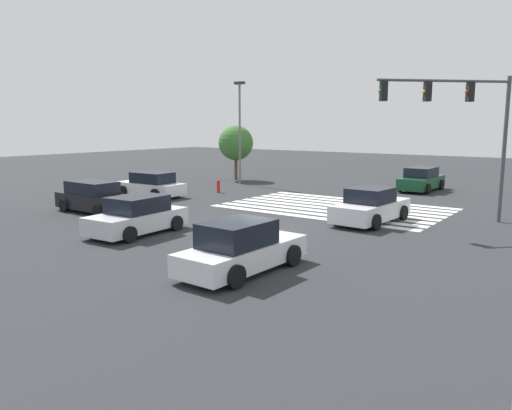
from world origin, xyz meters
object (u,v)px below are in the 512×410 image
(car_4, at_px, (137,216))
(tree_corner_a, at_px, (236,143))
(car_2, at_px, (95,198))
(traffic_signal_mast, at_px, (463,115))
(car_6, at_px, (151,185))
(car_3, at_px, (421,180))
(street_light_pole_a, at_px, (240,123))
(car_0, at_px, (241,249))
(fire_hydrant, at_px, (218,186))
(car_1, at_px, (371,207))

(car_4, xyz_separation_m, tree_corner_a, (9.33, -18.37, 2.27))
(car_2, bearing_deg, traffic_signal_mast, 28.33)
(car_6, bearing_deg, car_3, -137.22)
(car_6, height_order, street_light_pole_a, street_light_pole_a)
(car_2, relative_size, tree_corner_a, 1.08)
(car_0, height_order, car_6, car_0)
(car_2, distance_m, tree_corner_a, 16.86)
(car_3, relative_size, car_4, 1.07)
(traffic_signal_mast, distance_m, car_3, 12.30)
(car_6, bearing_deg, traffic_signal_mast, -174.62)
(traffic_signal_mast, height_order, car_6, traffic_signal_mast)
(car_0, xyz_separation_m, car_2, (12.51, -3.85, 0.03))
(street_light_pole_a, xyz_separation_m, tree_corner_a, (1.93, -1.95, -1.60))
(car_2, height_order, fire_hydrant, car_2)
(tree_corner_a, bearing_deg, car_4, 116.92)
(car_0, bearing_deg, fire_hydrant, 44.06)
(car_6, xyz_separation_m, tree_corner_a, (1.64, -10.69, 2.27))
(traffic_signal_mast, relative_size, car_2, 1.38)
(car_6, bearing_deg, fire_hydrant, -121.45)
(car_4, relative_size, street_light_pole_a, 0.58)
(car_0, height_order, street_light_pole_a, street_light_pole_a)
(car_6, bearing_deg, car_4, 132.78)
(car_1, xyz_separation_m, fire_hydrant, (12.36, -3.70, -0.31))
(street_light_pole_a, xyz_separation_m, fire_hydrant, (-1.91, 4.79, -4.17))
(car_0, distance_m, car_3, 22.36)
(car_1, relative_size, car_3, 1.02)
(car_4, relative_size, tree_corner_a, 0.99)
(street_light_pole_a, bearing_deg, car_3, -161.90)
(car_0, bearing_deg, tree_corner_a, 40.21)
(car_4, bearing_deg, traffic_signal_mast, 131.61)
(traffic_signal_mast, height_order, car_4, traffic_signal_mast)
(car_0, relative_size, car_3, 0.99)
(traffic_signal_mast, distance_m, street_light_pole_a, 18.65)
(traffic_signal_mast, distance_m, fire_hydrant, 16.33)
(car_2, relative_size, car_4, 1.09)
(car_0, bearing_deg, car_1, 1.29)
(car_0, distance_m, fire_hydrant, 18.22)
(street_light_pole_a, bearing_deg, car_2, 96.85)
(car_6, bearing_deg, tree_corner_a, -83.55)
(tree_corner_a, height_order, fire_hydrant, tree_corner_a)
(car_2, distance_m, car_6, 5.96)
(fire_hydrant, bearing_deg, traffic_signal_mast, 174.32)
(traffic_signal_mast, relative_size, car_3, 1.41)
(car_1, xyz_separation_m, car_4, (6.87, 7.92, -0.01))
(traffic_signal_mast, height_order, tree_corner_a, traffic_signal_mast)
(car_1, height_order, tree_corner_a, tree_corner_a)
(car_3, distance_m, street_light_pole_a, 13.72)
(street_light_pole_a, height_order, fire_hydrant, street_light_pole_a)
(car_6, distance_m, tree_corner_a, 11.06)
(traffic_signal_mast, height_order, fire_hydrant, traffic_signal_mast)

